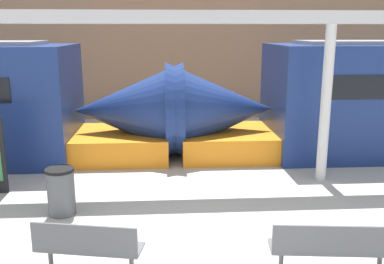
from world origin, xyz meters
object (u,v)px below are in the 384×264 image
object	(u,v)px
bench_far	(333,245)
support_column_near	(326,105)
bench_near	(87,245)
trash_bin	(61,191)

from	to	relation	value
bench_far	support_column_near	bearing A→B (deg)	77.96
bench_near	bench_far	xyz separation A→B (m)	(3.47, -0.25, 0.00)
support_column_near	bench_far	bearing A→B (deg)	-108.16
bench_near	support_column_near	size ratio (longest dim) A/B	0.44
bench_far	support_column_near	world-z (taller)	support_column_near
bench_far	support_column_near	distance (m)	4.57
support_column_near	bench_near	bearing A→B (deg)	-141.04
trash_bin	support_column_near	size ratio (longest dim) A/B	0.26
bench_near	support_column_near	bearing A→B (deg)	50.10
bench_near	trash_bin	size ratio (longest dim) A/B	1.72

